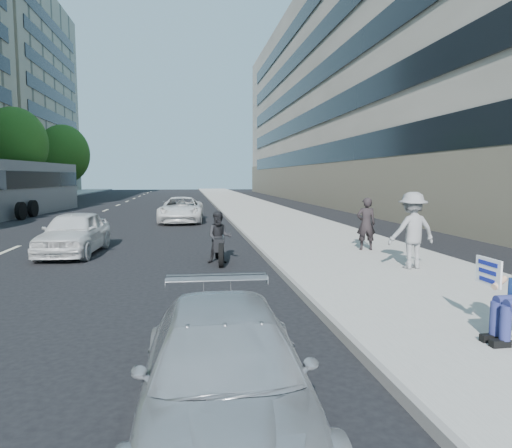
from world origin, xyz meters
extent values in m
plane|color=black|center=(0.00, 0.00, 0.00)|extent=(160.00, 160.00, 0.00)
cube|color=gray|center=(4.00, 20.00, 0.07)|extent=(5.00, 120.00, 0.15)
cube|color=gray|center=(17.00, 32.00, 10.00)|extent=(14.00, 70.00, 20.00)
cylinder|color=#382616|center=(-13.70, 30.00, 1.49)|extent=(0.30, 0.30, 2.97)
ellipsoid|color=#204412|center=(-13.70, 30.00, 4.89)|extent=(4.80, 4.80, 5.52)
cylinder|color=#382616|center=(-13.70, 44.00, 1.31)|extent=(0.30, 0.30, 2.62)
ellipsoid|color=#204412|center=(-13.70, 44.00, 4.79)|extent=(5.40, 5.40, 6.21)
cylinder|color=navy|center=(3.57, -2.07, 0.38)|extent=(0.02, 0.02, 0.45)
cylinder|color=navy|center=(3.31, -2.35, 0.47)|extent=(0.14, 0.14, 0.46)
cube|color=black|center=(3.25, -2.35, 0.20)|extent=(0.26, 0.11, 0.10)
cylinder|color=navy|center=(3.53, -2.15, 0.70)|extent=(0.44, 0.17, 0.17)
cylinder|color=navy|center=(3.31, -2.15, 0.47)|extent=(0.14, 0.14, 0.46)
cube|color=black|center=(3.25, -2.15, 0.20)|extent=(0.26, 0.11, 0.10)
cylinder|color=tan|center=(3.57, -1.85, 0.88)|extent=(0.30, 0.21, 0.18)
cube|color=white|center=(3.50, -1.70, 1.01)|extent=(0.03, 0.55, 0.40)
imported|color=gray|center=(4.61, 2.69, 1.08)|extent=(1.27, 0.81, 1.86)
imported|color=black|center=(4.60, 5.52, 0.95)|extent=(0.63, 0.46, 1.60)
imported|color=#ACAEB3|center=(-0.45, -3.50, 0.56)|extent=(1.70, 3.93, 1.13)
imported|color=silver|center=(-4.22, 7.02, 0.66)|extent=(1.79, 3.97, 1.32)
imported|color=white|center=(-1.06, 16.59, 0.66)|extent=(2.44, 4.84, 1.31)
cylinder|color=black|center=(0.09, 4.24, 0.32)|extent=(0.19, 0.65, 0.64)
cylinder|color=black|center=(0.09, 5.64, 0.32)|extent=(0.19, 0.65, 0.64)
cube|color=black|center=(0.09, 4.94, 0.55)|extent=(0.37, 1.22, 0.35)
imported|color=black|center=(0.09, 4.84, 0.71)|extent=(0.74, 0.61, 1.42)
cube|color=slate|center=(-11.06, 23.59, 1.65)|extent=(3.77, 12.20, 3.30)
cube|color=black|center=(-12.33, 23.59, 2.20)|extent=(1.29, 11.44, 1.00)
cube|color=black|center=(-9.79, 23.59, 2.20)|extent=(1.29, 11.44, 1.00)
cylinder|color=black|center=(-9.81, 19.09, 0.50)|extent=(0.36, 1.02, 1.00)
cylinder|color=black|center=(-9.81, 21.09, 0.50)|extent=(0.36, 1.02, 1.00)
cylinder|color=black|center=(-12.31, 27.09, 0.50)|extent=(0.36, 1.02, 1.00)
cylinder|color=black|center=(-9.81, 27.09, 0.50)|extent=(0.36, 1.02, 1.00)
cylinder|color=black|center=(-12.31, 28.59, 0.50)|extent=(0.36, 1.02, 1.00)
cylinder|color=black|center=(-9.81, 28.59, 0.50)|extent=(0.36, 1.02, 1.00)
camera|label=1|loc=(-0.78, -7.57, 2.37)|focal=32.00mm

